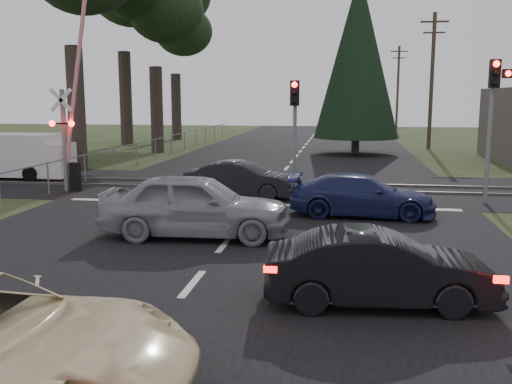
% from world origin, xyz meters
% --- Properties ---
extents(ground, '(120.00, 120.00, 0.00)m').
position_xyz_m(ground, '(0.00, 0.00, 0.00)').
color(ground, '#273719').
rests_on(ground, ground).
extents(road, '(14.00, 100.00, 0.01)m').
position_xyz_m(road, '(0.00, 10.00, 0.01)').
color(road, black).
rests_on(road, ground).
extents(rail_corridor, '(120.00, 8.00, 0.01)m').
position_xyz_m(rail_corridor, '(0.00, 12.00, 0.01)').
color(rail_corridor, black).
rests_on(rail_corridor, ground).
extents(stop_line, '(13.00, 0.35, 0.00)m').
position_xyz_m(stop_line, '(0.00, 8.20, 0.01)').
color(stop_line, silver).
rests_on(stop_line, ground).
extents(rail_near, '(120.00, 0.12, 0.10)m').
position_xyz_m(rail_near, '(0.00, 11.20, 0.05)').
color(rail_near, '#59544C').
rests_on(rail_near, ground).
extents(rail_far, '(120.00, 0.12, 0.10)m').
position_xyz_m(rail_far, '(0.00, 12.80, 0.05)').
color(rail_far, '#59544C').
rests_on(rail_far, ground).
extents(crossing_signal, '(1.62, 0.38, 6.96)m').
position_xyz_m(crossing_signal, '(-7.27, 9.79, 2.06)').
color(crossing_signal, slate).
rests_on(crossing_signal, ground).
extents(traffic_signal_right, '(0.68, 0.48, 4.70)m').
position_xyz_m(traffic_signal_right, '(7.55, 9.47, 3.31)').
color(traffic_signal_right, slate).
rests_on(traffic_signal_right, ground).
extents(traffic_signal_center, '(0.32, 0.48, 4.10)m').
position_xyz_m(traffic_signal_center, '(1.00, 10.68, 2.81)').
color(traffic_signal_center, slate).
rests_on(traffic_signal_center, ground).
extents(utility_pole_mid, '(1.80, 0.26, 9.00)m').
position_xyz_m(utility_pole_mid, '(8.50, 30.00, 4.73)').
color(utility_pole_mid, '#4C3D2D').
rests_on(utility_pole_mid, ground).
extents(utility_pole_far, '(1.80, 0.26, 9.00)m').
position_xyz_m(utility_pole_far, '(8.50, 55.00, 4.73)').
color(utility_pole_far, '#4C3D2D').
rests_on(utility_pole_far, ground).
extents(euc_tree_e, '(6.00, 6.00, 13.20)m').
position_xyz_m(euc_tree_e, '(-11.00, 36.00, 9.51)').
color(euc_tree_e, '#473D33').
rests_on(euc_tree_e, ground).
extents(conifer_tree, '(5.20, 5.20, 11.00)m').
position_xyz_m(conifer_tree, '(3.50, 26.00, 5.99)').
color(conifer_tree, '#473D33').
rests_on(conifer_tree, ground).
extents(fence_left, '(0.10, 36.00, 1.20)m').
position_xyz_m(fence_left, '(-7.80, 22.50, 0.00)').
color(fence_left, slate).
rests_on(fence_left, ground).
extents(dark_hatchback, '(3.97, 1.69, 1.27)m').
position_xyz_m(dark_hatchback, '(3.43, -0.56, 0.64)').
color(dark_hatchback, black).
rests_on(dark_hatchback, ground).
extents(silver_car, '(4.86, 2.13, 1.63)m').
position_xyz_m(silver_car, '(-0.88, 3.65, 0.81)').
color(silver_car, gray).
rests_on(silver_car, ground).
extents(blue_sedan, '(4.34, 1.87, 1.25)m').
position_xyz_m(blue_sedan, '(3.36, 6.89, 0.62)').
color(blue_sedan, navy).
rests_on(blue_sedan, ground).
extents(dark_car_far, '(3.96, 1.65, 1.27)m').
position_xyz_m(dark_car_far, '(-0.76, 9.46, 0.64)').
color(dark_car_far, black).
rests_on(dark_car_far, ground).
extents(white_van, '(5.03, 2.12, 1.93)m').
position_xyz_m(white_van, '(-11.37, 12.82, 0.98)').
color(white_van, white).
rests_on(white_van, ground).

